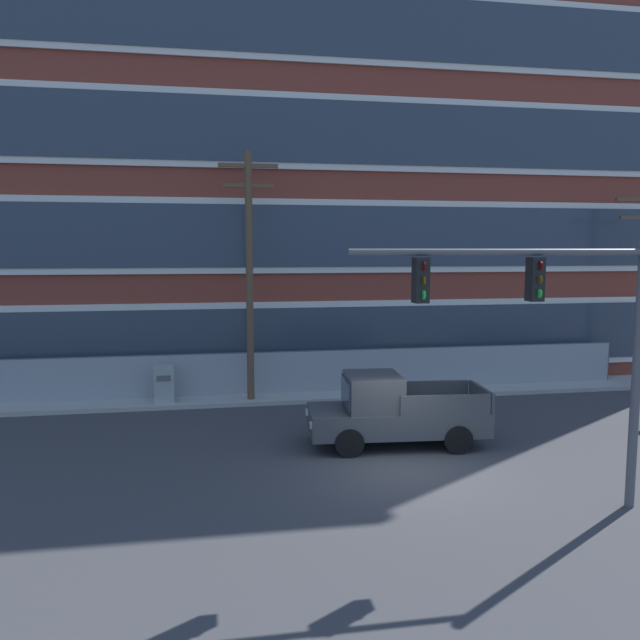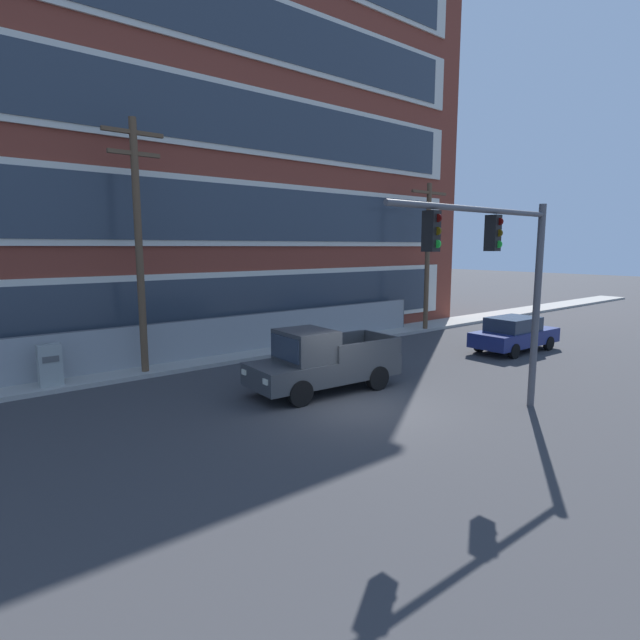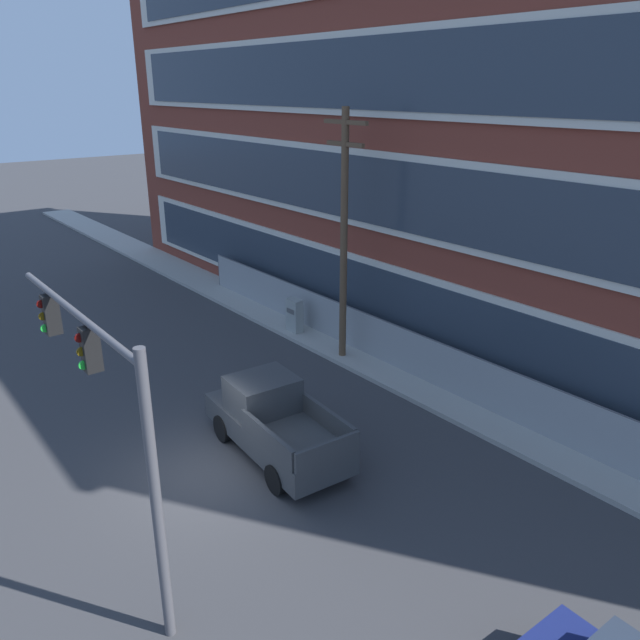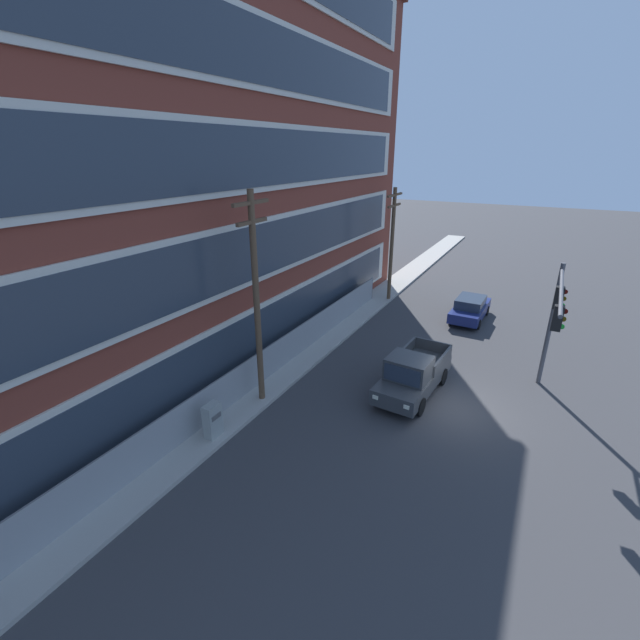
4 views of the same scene
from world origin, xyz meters
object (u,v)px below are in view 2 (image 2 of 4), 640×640
traffic_signal_mast (503,264)px  pickup_truck_dark_grey (321,362)px  sedan_navy (514,334)px  utility_pole_midblock (428,250)px  utility_pole_near_corner (139,239)px  electrical_cabinet (50,367)px

traffic_signal_mast → pickup_truck_dark_grey: 6.34m
pickup_truck_dark_grey → sedan_navy: size_ratio=1.14×
utility_pole_midblock → pickup_truck_dark_grey: bearing=-155.7°
sedan_navy → utility_pole_near_corner: utility_pole_near_corner is taller
pickup_truck_dark_grey → utility_pole_near_corner: (-3.70, 5.67, 3.97)m
utility_pole_near_corner → electrical_cabinet: bearing=179.1°
sedan_navy → traffic_signal_mast: bearing=-153.0°
traffic_signal_mast → sedan_navy: (8.80, 4.49, -3.42)m
traffic_signal_mast → utility_pole_near_corner: utility_pole_near_corner is taller
pickup_truck_dark_grey → sedan_navy: 10.79m
utility_pole_near_corner → utility_pole_midblock: (15.62, -0.28, -0.41)m
utility_pole_near_corner → pickup_truck_dark_grey: bearing=-56.8°
sedan_navy → electrical_cabinet: bearing=160.3°
pickup_truck_dark_grey → electrical_cabinet: (-6.79, 5.71, -0.20)m
pickup_truck_dark_grey → traffic_signal_mast: bearing=-68.8°
pickup_truck_dark_grey → utility_pole_midblock: bearing=24.3°
electrical_cabinet → pickup_truck_dark_grey: bearing=-40.1°
pickup_truck_dark_grey → sedan_navy: pickup_truck_dark_grey is taller
pickup_truck_dark_grey → utility_pole_near_corner: 7.85m
utility_pole_near_corner → utility_pole_midblock: bearing=-1.0°
utility_pole_midblock → electrical_cabinet: 19.09m
traffic_signal_mast → electrical_cabinet: size_ratio=4.21×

